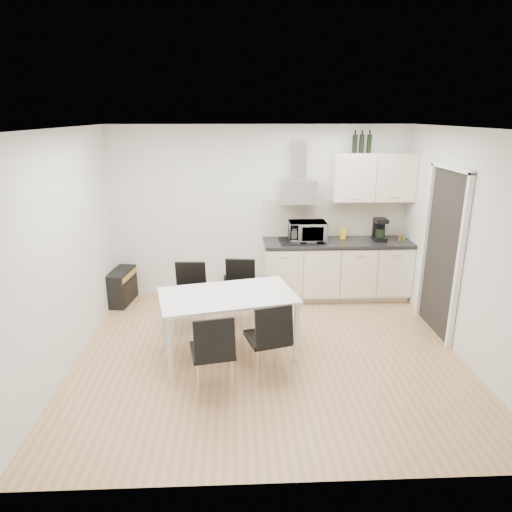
{
  "coord_description": "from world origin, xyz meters",
  "views": [
    {
      "loc": [
        -0.36,
        -4.84,
        2.74
      ],
      "look_at": [
        -0.13,
        0.41,
        1.1
      ],
      "focal_mm": 32.0,
      "sensor_mm": 36.0,
      "label": 1
    }
  ],
  "objects": [
    {
      "name": "chair_near_right",
      "position": [
        -0.05,
        -0.46,
        0.44
      ],
      "size": [
        0.56,
        0.6,
        0.88
      ],
      "primitive_type": null,
      "rotation": [
        0.0,
        0.0,
        0.28
      ],
      "color": "black",
      "rests_on": "ground"
    },
    {
      "name": "floor_speaker",
      "position": [
        -0.48,
        1.9,
        0.15
      ],
      "size": [
        0.2,
        0.18,
        0.3
      ],
      "primitive_type": "cube",
      "rotation": [
        0.0,
        0.0,
        0.09
      ],
      "color": "black",
      "rests_on": "ground"
    },
    {
      "name": "wall_back",
      "position": [
        0.0,
        2.0,
        1.3
      ],
      "size": [
        4.5,
        0.1,
        2.6
      ],
      "primitive_type": "cube",
      "color": "silver",
      "rests_on": "ground"
    },
    {
      "name": "wall_front",
      "position": [
        0.0,
        -2.0,
        1.3
      ],
      "size": [
        4.5,
        0.1,
        2.6
      ],
      "primitive_type": "cube",
      "color": "silver",
      "rests_on": "ground"
    },
    {
      "name": "guitar_amp",
      "position": [
        -2.1,
        1.65,
        0.26
      ],
      "size": [
        0.35,
        0.64,
        0.51
      ],
      "rotation": [
        0.0,
        0.0,
        -0.15
      ],
      "color": "black",
      "rests_on": "ground"
    },
    {
      "name": "doorway",
      "position": [
        2.21,
        0.55,
        1.05
      ],
      "size": [
        0.08,
        1.04,
        2.1
      ],
      "primitive_type": "cube",
      "color": "white",
      "rests_on": "ground"
    },
    {
      "name": "ceiling",
      "position": [
        0.0,
        0.0,
        2.6
      ],
      "size": [
        4.5,
        4.5,
        0.0
      ],
      "primitive_type": "plane",
      "color": "white",
      "rests_on": "wall_back"
    },
    {
      "name": "wall_right",
      "position": [
        2.25,
        0.0,
        1.3
      ],
      "size": [
        0.1,
        4.0,
        2.6
      ],
      "primitive_type": "cube",
      "color": "silver",
      "rests_on": "ground"
    },
    {
      "name": "chair_far_left",
      "position": [
        -0.99,
        0.71,
        0.44
      ],
      "size": [
        0.46,
        0.52,
        0.88
      ],
      "primitive_type": null,
      "rotation": [
        0.0,
        0.0,
        3.09
      ],
      "color": "black",
      "rests_on": "ground"
    },
    {
      "name": "kitchenette",
      "position": [
        1.19,
        1.73,
        0.83
      ],
      "size": [
        2.22,
        0.64,
        2.52
      ],
      "color": "beige",
      "rests_on": "ground"
    },
    {
      "name": "chair_near_left",
      "position": [
        -0.63,
        -0.71,
        0.44
      ],
      "size": [
        0.53,
        0.57,
        0.88
      ],
      "primitive_type": null,
      "rotation": [
        0.0,
        0.0,
        0.19
      ],
      "color": "black",
      "rests_on": "ground"
    },
    {
      "name": "chair_far_right",
      "position": [
        -0.34,
        0.81,
        0.44
      ],
      "size": [
        0.5,
        0.55,
        0.88
      ],
      "primitive_type": null,
      "rotation": [
        0.0,
        0.0,
        3.01
      ],
      "color": "black",
      "rests_on": "ground"
    },
    {
      "name": "ground",
      "position": [
        0.0,
        0.0,
        0.0
      ],
      "size": [
        4.5,
        4.5,
        0.0
      ],
      "primitive_type": "plane",
      "color": "tan",
      "rests_on": "ground"
    },
    {
      "name": "wall_left",
      "position": [
        -2.25,
        0.0,
        1.3
      ],
      "size": [
        0.1,
        4.0,
        2.6
      ],
      "primitive_type": "cube",
      "color": "silver",
      "rests_on": "ground"
    },
    {
      "name": "dining_table",
      "position": [
        -0.48,
        0.06,
        0.68
      ],
      "size": [
        1.69,
        1.19,
        0.75
      ],
      "rotation": [
        0.0,
        0.0,
        0.22
      ],
      "color": "white",
      "rests_on": "ground"
    }
  ]
}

